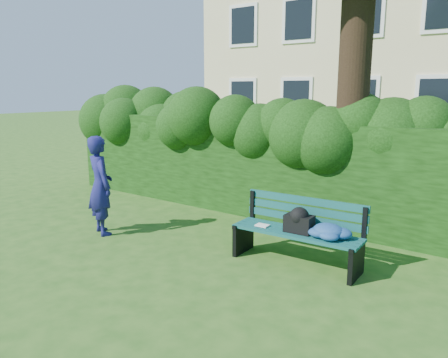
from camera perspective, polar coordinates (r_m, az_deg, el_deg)
The scene contains 4 objects.
ground at distance 6.73m, azimuth -3.07°, elevation -8.78°, with size 80.00×80.00×0.00m, color #2A5719.
hedge at distance 8.26m, azimuth 6.62°, elevation 1.45°, with size 10.00×1.00×1.80m.
park_bench at distance 5.98m, azimuth 10.65°, elevation -6.62°, with size 1.79×0.63×0.89m.
man_reading at distance 7.38m, azimuth -15.85°, elevation -0.82°, with size 0.59×0.39×1.62m, color navy.
Camera 1 is at (4.04, -4.86, 2.34)m, focal length 35.00 mm.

